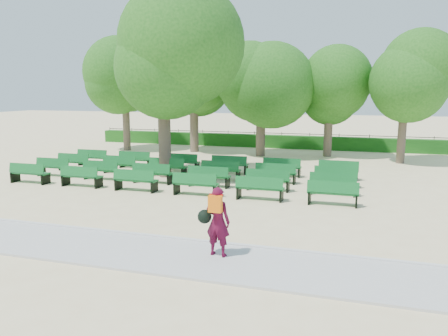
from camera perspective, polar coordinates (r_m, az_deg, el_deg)
name	(u,v)px	position (r m, az deg, el deg)	size (l,w,h in m)	color
ground	(199,188)	(18.20, -3.28, -2.66)	(120.00, 120.00, 0.00)	beige
paving	(99,248)	(11.81, -16.00, -9.98)	(30.00, 2.20, 0.06)	#BBBAB6
curb	(122,233)	(12.73, -13.17, -8.30)	(30.00, 0.12, 0.10)	silver
hedge	(267,141)	(31.47, 5.59, 3.51)	(26.00, 0.70, 0.90)	#1A5816
fence	(268,147)	(31.91, 5.72, 2.78)	(26.00, 0.10, 1.02)	black
tree_line	(254,155)	(27.65, 3.92, 1.70)	(21.80, 6.80, 7.04)	#28651B
bench_array	(188,179)	(19.67, -4.77, -1.45)	(1.79, 0.59, 1.12)	#116126
tree_among	(163,66)	(20.55, -7.99, 13.03)	(5.43, 5.43, 7.57)	brown
person	(217,220)	(10.51, -0.97, -6.87)	(0.82, 0.52, 1.70)	#4C0A23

